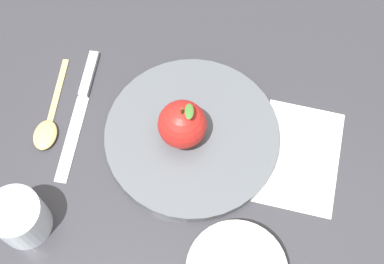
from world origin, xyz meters
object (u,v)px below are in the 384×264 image
at_px(apple, 182,126).
at_px(knife, 81,102).
at_px(linen_napkin, 299,156).
at_px(dinner_plate, 192,135).
at_px(spoon, 48,125).
at_px(cup, 19,217).

height_order(apple, knife, apple).
relative_size(apple, linen_napkin, 0.50).
distance_m(dinner_plate, apple, 0.04).
bearing_deg(apple, spoon, -172.02).
distance_m(cup, knife, 0.20).
bearing_deg(knife, cup, -92.88).
height_order(dinner_plate, apple, apple).
bearing_deg(knife, apple, -7.78).
xyz_separation_m(knife, spoon, (-0.03, -0.05, 0.00)).
xyz_separation_m(dinner_plate, linen_napkin, (0.16, 0.01, -0.01)).
xyz_separation_m(dinner_plate, cup, (-0.19, -0.18, 0.03)).
relative_size(dinner_plate, knife, 1.17).
height_order(spoon, linen_napkin, spoon).
xyz_separation_m(apple, cup, (-0.17, -0.17, -0.01)).
relative_size(dinner_plate, linen_napkin, 1.54).
bearing_deg(knife, spoon, -124.44).
relative_size(cup, spoon, 0.44).
distance_m(dinner_plate, cup, 0.26).
bearing_deg(apple, knife, 172.22).
relative_size(apple, spoon, 0.52).
bearing_deg(spoon, cup, -80.47).
distance_m(apple, spoon, 0.21).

